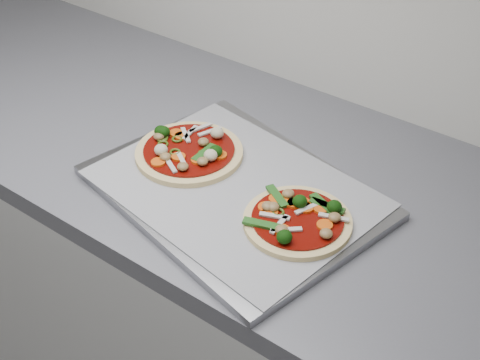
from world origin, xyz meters
The scene contains 5 objects.
countertop centered at (0.00, 1.30, 0.88)m, with size 3.60×0.60×0.04m, color slate.
baking_tray centered at (-0.24, 1.22, 0.91)m, with size 0.46×0.34×0.02m, color gray.
parchment centered at (-0.24, 1.22, 0.92)m, with size 0.44×0.32×0.00m, color #9C9CA1.
pizza_left centered at (-0.36, 1.24, 0.93)m, with size 0.26×0.26×0.03m.
pizza_right centered at (-0.10, 1.20, 0.93)m, with size 0.21×0.21×0.03m.
Camera 1 is at (0.29, 0.52, 1.61)m, focal length 50.00 mm.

